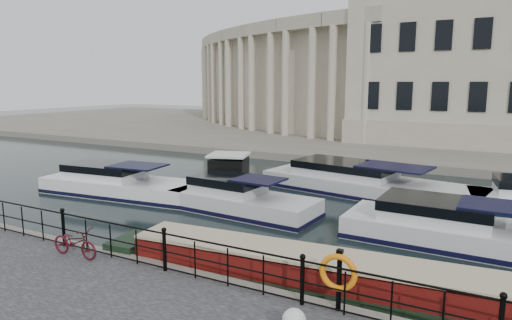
{
  "coord_description": "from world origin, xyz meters",
  "views": [
    {
      "loc": [
        7.72,
        -11.35,
        5.58
      ],
      "look_at": [
        0.5,
        2.0,
        3.0
      ],
      "focal_mm": 32.0,
      "sensor_mm": 36.0,
      "label": 1
    }
  ],
  "objects": [
    {
      "name": "far_bank",
      "position": [
        0.0,
        39.0,
        0.28
      ],
      "size": [
        120.0,
        42.0,
        0.55
      ],
      "primitive_type": "cube",
      "color": "#6B665B",
      "rests_on": "ground_plane"
    },
    {
      "name": "ground_plane",
      "position": [
        0.0,
        0.0,
        0.0
      ],
      "size": [
        160.0,
        160.0,
        0.0
      ],
      "primitive_type": "plane",
      "color": "black",
      "rests_on": "ground"
    },
    {
      "name": "cabin_cruisers",
      "position": [
        1.25,
        7.97,
        0.37
      ],
      "size": [
        26.85,
        10.37,
        1.99
      ],
      "color": "white",
      "rests_on": "ground_plane"
    },
    {
      "name": "bicycle",
      "position": [
        -2.96,
        -2.71,
        0.99
      ],
      "size": [
        1.7,
        0.63,
        0.88
      ],
      "primitive_type": "imported",
      "rotation": [
        0.0,
        0.0,
        1.6
      ],
      "color": "#460C16",
      "rests_on": "near_quay"
    },
    {
      "name": "civic_building",
      "position": [
        -1.0,
        34.71,
        7.04
      ],
      "size": [
        53.55,
        31.84,
        16.85
      ],
      "color": "#ADA38C",
      "rests_on": "far_bank"
    },
    {
      "name": "narrowboat",
      "position": [
        3.62,
        -0.7,
        0.37
      ],
      "size": [
        12.96,
        2.73,
        1.48
      ],
      "rotation": [
        0.0,
        0.0,
        0.08
      ],
      "color": "black",
      "rests_on": "ground_plane"
    },
    {
      "name": "life_ring_post",
      "position": [
        4.82,
        -2.17,
        1.44
      ],
      "size": [
        0.87,
        0.22,
        1.42
      ],
      "color": "black",
      "rests_on": "near_quay"
    },
    {
      "name": "harbour_hut",
      "position": [
        -4.07,
        7.62,
        0.95
      ],
      "size": [
        3.1,
        2.82,
        2.16
      ],
      "rotation": [
        0.0,
        0.0,
        0.31
      ],
      "color": "#6B665B",
      "rests_on": "ground_plane"
    },
    {
      "name": "railing",
      "position": [
        0.0,
        -2.25,
        1.2
      ],
      "size": [
        24.14,
        0.14,
        1.22
      ],
      "color": "black",
      "rests_on": "near_quay"
    }
  ]
}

